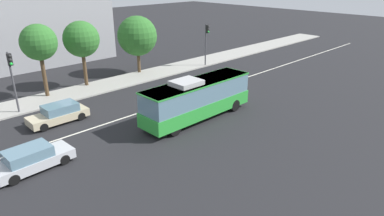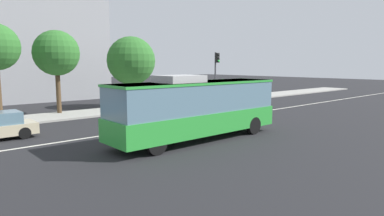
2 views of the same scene
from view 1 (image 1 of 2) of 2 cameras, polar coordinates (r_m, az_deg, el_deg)
name	(u,v)px [view 1 (image 1 of 2)]	position (r m, az deg, el deg)	size (l,w,h in m)	color
ground_plane	(182,99)	(31.84, -1.72, 1.55)	(160.00, 160.00, 0.00)	black
sidewalk_kerb	(130,79)	(38.10, -10.30, 4.76)	(80.00, 3.96, 0.14)	#9E9B93
lane_centre_line	(182,99)	(31.84, -1.72, 1.56)	(76.00, 0.16, 0.01)	silver
transit_bus	(197,97)	(26.95, 0.88, 1.80)	(10.00, 2.52, 3.46)	green
sedan_beige	(59,114)	(28.62, -21.41, -0.88)	(4.50, 1.83, 1.46)	#C6B793
sedan_silver	(32,159)	(22.55, -25.25, -7.70)	(4.57, 1.99, 1.46)	#B7BABF
traffic_light_near_corner	(12,73)	(30.89, -27.96, 5.26)	(0.33, 0.62, 5.20)	#47474C
traffic_light_mid_block	(207,38)	(42.32, 2.46, 11.66)	(0.33, 0.62, 5.20)	#47474C
street_tree_kerbside_left	(39,43)	(33.85, -24.30, 9.94)	(3.25, 3.25, 6.83)	#4C3823
street_tree_kerbside_centre	(81,39)	(35.91, -18.06, 10.88)	(3.55, 3.55, 6.66)	#4C3823
street_tree_kerbside_right	(137,36)	(39.61, -9.16, 11.83)	(4.45, 4.45, 6.56)	#4C3823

